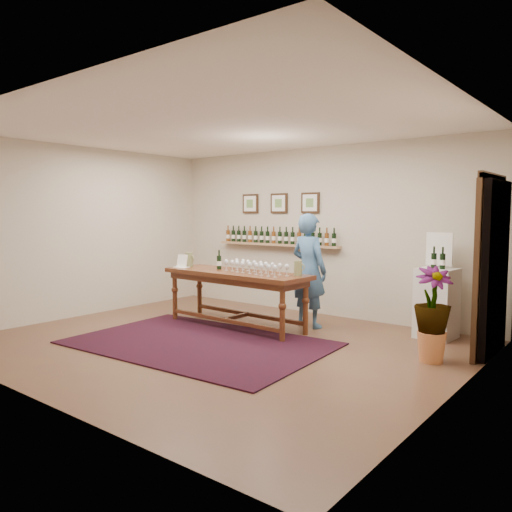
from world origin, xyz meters
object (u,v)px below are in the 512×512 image
Objects in this scene: tasting_table at (236,280)px; person at (309,270)px; display_pedestal at (437,303)px; potted_plant at (432,314)px.

tasting_table is 1.41× the size of person.
person is (-1.74, -0.51, 0.37)m from display_pedestal.
tasting_table is 2.50× the size of display_pedestal.
potted_plant is at bearing -73.99° from display_pedestal.
display_pedestal reaches higher than potted_plant.
person is at bearing -163.67° from display_pedestal.
person reaches higher than display_pedestal.
person is at bearing 162.89° from potted_plant.
display_pedestal reaches higher than tasting_table.
display_pedestal is at bearing 106.01° from potted_plant.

